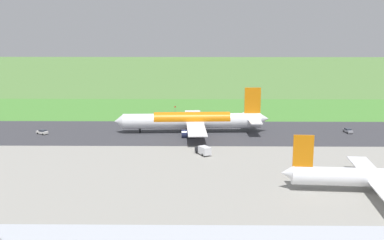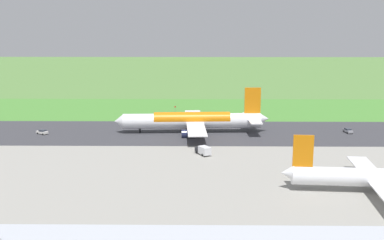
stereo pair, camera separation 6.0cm
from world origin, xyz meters
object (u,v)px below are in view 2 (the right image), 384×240
object	(u,v)px
airliner_parked_near	(379,177)
service_car_followme	(348,131)
airliner_main	(193,120)
traffic_cone_orange	(159,114)
no_stopping_sign	(175,108)
service_truck_baggage	(203,150)
service_car_ops	(42,132)

from	to	relation	value
airliner_parked_near	service_car_followme	distance (m)	60.58
airliner_main	service_car_followme	world-z (taller)	airliner_main
service_car_followme	traffic_cone_orange	distance (m)	76.90
airliner_main	service_car_followme	distance (m)	54.29
airliner_parked_near	traffic_cone_orange	distance (m)	109.61
airliner_main	no_stopping_sign	xyz separation A→B (m)	(8.19, -40.23, -2.87)
service_truck_baggage	traffic_cone_orange	bearing A→B (deg)	-74.17
airliner_parked_near	traffic_cone_orange	xyz separation A→B (m)	(56.93, -93.61, -3.24)
no_stopping_sign	traffic_cone_orange	distance (m)	8.87
airliner_parked_near	service_car_followme	size ratio (longest dim) A/B	9.93
service_car_followme	service_car_ops	distance (m)	106.35
service_car_ops	no_stopping_sign	size ratio (longest dim) A/B	1.82
airliner_parked_near	service_truck_baggage	distance (m)	49.45
service_car_ops	no_stopping_sign	xyz separation A→B (m)	(-43.94, -43.46, 0.64)
airliner_main	service_car_ops	distance (m)	52.34
airliner_parked_near	no_stopping_sign	size ratio (longest dim) A/B	17.77
service_truck_baggage	service_car_followme	size ratio (longest dim) A/B	1.38
service_car_followme	traffic_cone_orange	xyz separation A→B (m)	(68.84, -34.27, -0.57)
airliner_main	airliner_parked_near	xyz separation A→B (m)	(-42.28, 59.33, -0.84)
airliner_main	airliner_parked_near	bearing A→B (deg)	125.47
service_truck_baggage	service_car_ops	world-z (taller)	service_truck_baggage
service_car_followme	traffic_cone_orange	size ratio (longest dim) A/B	8.08
service_car_followme	no_stopping_sign	bearing A→B (deg)	-32.82
airliner_main	service_car_ops	world-z (taller)	airliner_main
airliner_parked_near	service_car_ops	size ratio (longest dim) A/B	9.76
service_car_followme	no_stopping_sign	size ratio (longest dim) A/B	1.79
airliner_parked_near	service_truck_baggage	size ratio (longest dim) A/B	7.17
airliner_main	airliner_parked_near	size ratio (longest dim) A/B	1.23
airliner_main	traffic_cone_orange	size ratio (longest dim) A/B	98.39
service_truck_baggage	service_car_ops	bearing A→B (deg)	-24.93
no_stopping_sign	traffic_cone_orange	xyz separation A→B (m)	(6.47, 5.94, -1.20)
airliner_parked_near	service_car_ops	world-z (taller)	airliner_parked_near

